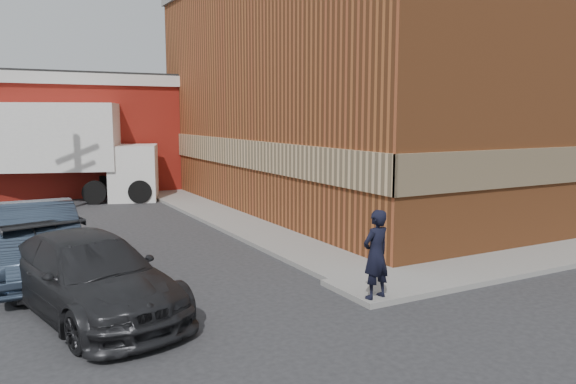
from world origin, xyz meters
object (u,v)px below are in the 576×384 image
brick_building (391,91)px  suv_b (90,276)px  box_truck (58,145)px  man (376,254)px  sedan (36,241)px  warehouse (2,134)px

brick_building → suv_b: (-13.69, -8.50, -3.95)m
suv_b → box_truck: size_ratio=0.57×
brick_building → box_truck: size_ratio=2.07×
man → sedan: (-5.67, 5.23, -0.16)m
warehouse → box_truck: bearing=-65.6°
box_truck → warehouse: bearing=133.0°
man → sedan: size_ratio=0.35×
man → box_truck: bearing=-87.9°
warehouse → suv_b: 19.63m
sedan → suv_b: 3.25m
warehouse → man: (5.80, -21.55, -1.81)m
brick_building → warehouse: size_ratio=1.12×
brick_building → box_truck: brick_building is taller
warehouse → suv_b: size_ratio=3.23×
brick_building → sedan: 15.79m
brick_building → suv_b: 16.59m
sedan → box_truck: box_truck is taller
warehouse → suv_b: (0.80, -19.50, -2.08)m
sedan → box_truck: size_ratio=0.57×
brick_building → man: size_ratio=10.40×
brick_building → sedan: bearing=-159.7°
man → suv_b: size_ratio=0.35×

